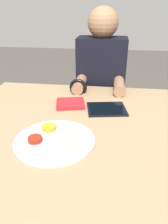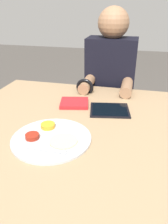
{
  "view_description": "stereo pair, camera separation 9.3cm",
  "coord_description": "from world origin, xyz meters",
  "px_view_note": "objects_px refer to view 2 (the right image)",
  "views": [
    {
      "loc": [
        0.18,
        -0.85,
        1.27
      ],
      "look_at": [
        0.06,
        0.03,
        0.82
      ],
      "focal_mm": 35.0,
      "sensor_mm": 36.0,
      "label": 1
    },
    {
      "loc": [
        0.27,
        -0.83,
        1.27
      ],
      "look_at": [
        0.06,
        0.03,
        0.82
      ],
      "focal_mm": 35.0,
      "sensor_mm": 36.0,
      "label": 2
    }
  ],
  "objects_px": {
    "thali_tray": "(51,138)",
    "tablet_device": "(110,110)",
    "red_notebook": "(74,103)",
    "person_diner": "(109,102)"
  },
  "relations": [
    {
      "from": "red_notebook",
      "to": "tablet_device",
      "type": "height_order",
      "value": "red_notebook"
    },
    {
      "from": "tablet_device",
      "to": "thali_tray",
      "type": "bearing_deg",
      "value": -121.48
    },
    {
      "from": "thali_tray",
      "to": "person_diner",
      "type": "relative_size",
      "value": 0.26
    },
    {
      "from": "red_notebook",
      "to": "person_diner",
      "type": "height_order",
      "value": "person_diner"
    },
    {
      "from": "red_notebook",
      "to": "tablet_device",
      "type": "distance_m",
      "value": 0.2
    },
    {
      "from": "tablet_device",
      "to": "person_diner",
      "type": "xyz_separation_m",
      "value": [
        -0.06,
        0.48,
        -0.16
      ]
    },
    {
      "from": "thali_tray",
      "to": "tablet_device",
      "type": "relative_size",
      "value": 1.44
    },
    {
      "from": "red_notebook",
      "to": "person_diner",
      "type": "distance_m",
      "value": 0.5
    },
    {
      "from": "thali_tray",
      "to": "tablet_device",
      "type": "bearing_deg",
      "value": 58.52
    },
    {
      "from": "person_diner",
      "to": "thali_tray",
      "type": "bearing_deg",
      "value": -99.78
    }
  ]
}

